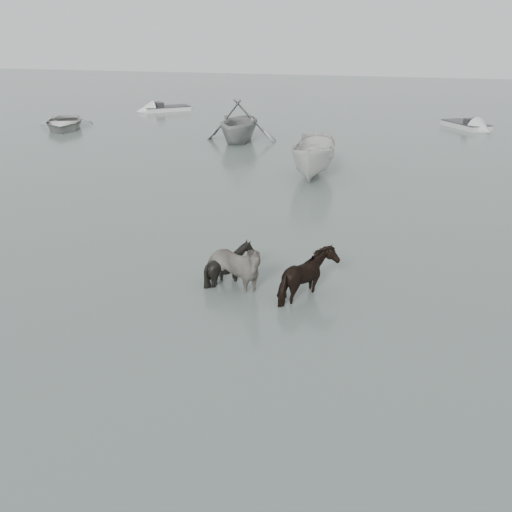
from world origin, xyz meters
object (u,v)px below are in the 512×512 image
object	(u,v)px
pony_black	(229,257)
pony_pinto	(232,260)
pony_dark	(309,270)
rowboat_lead	(63,121)

from	to	relation	value
pony_black	pony_pinto	bearing A→B (deg)	-164.00
pony_pinto	pony_black	size ratio (longest dim) A/B	1.44
pony_dark	pony_black	world-z (taller)	pony_dark
pony_dark	rowboat_lead	bearing A→B (deg)	46.44
pony_black	rowboat_lead	xyz separation A→B (m)	(-18.38, 21.30, -0.21)
pony_dark	rowboat_lead	world-z (taller)	pony_dark
pony_black	rowboat_lead	bearing A→B (deg)	33.21
pony_dark	rowboat_lead	size ratio (longest dim) A/B	0.32
pony_pinto	rowboat_lead	distance (m)	28.68
pony_dark	pony_black	bearing A→B (deg)	80.69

